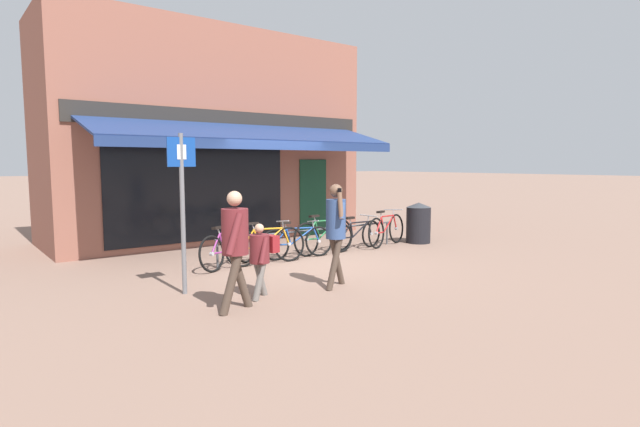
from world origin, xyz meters
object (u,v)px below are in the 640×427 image
at_px(bicycle_green, 324,236).
at_px(bicycle_black, 357,235).
at_px(bicycle_red, 387,230).
at_px(bicycle_blue, 297,242).
at_px(pedestrian_child, 261,252).
at_px(pedestrian_second_adult, 235,238).
at_px(pedestrian_adult, 336,223).
at_px(bicycle_purple, 229,248).
at_px(bicycle_orange, 266,245).
at_px(parking_sign, 182,197).
at_px(litter_bin, 418,223).

relative_size(bicycle_green, bicycle_black, 1.12).
height_order(bicycle_black, bicycle_red, bicycle_red).
distance_m(bicycle_blue, bicycle_black, 1.69).
bearing_deg(bicycle_red, bicycle_blue, 162.98).
distance_m(pedestrian_child, pedestrian_second_adult, 0.78).
distance_m(pedestrian_adult, pedestrian_child, 1.34).
height_order(bicycle_purple, bicycle_green, bicycle_green).
bearing_deg(bicycle_red, pedestrian_child, -172.11).
relative_size(bicycle_orange, bicycle_green, 0.96).
relative_size(bicycle_purple, bicycle_red, 0.93).
bearing_deg(bicycle_green, bicycle_orange, -179.84).
distance_m(bicycle_red, parking_sign, 5.93).
bearing_deg(bicycle_purple, bicycle_blue, -24.74).
relative_size(bicycle_green, litter_bin, 1.81).
height_order(bicycle_blue, pedestrian_adult, pedestrian_adult).
distance_m(bicycle_blue, parking_sign, 3.50).
relative_size(bicycle_purple, bicycle_black, 0.96).
relative_size(bicycle_blue, bicycle_red, 0.99).
relative_size(bicycle_black, parking_sign, 0.67).
distance_m(bicycle_purple, pedestrian_child, 2.37).
bearing_deg(bicycle_black, bicycle_green, 166.29).
xyz_separation_m(pedestrian_second_adult, litter_bin, (6.43, 2.38, -0.49)).
distance_m(pedestrian_child, parking_sign, 1.47).
distance_m(bicycle_orange, bicycle_black, 2.53).
xyz_separation_m(bicycle_blue, bicycle_black, (1.69, -0.01, 0.00)).
bearing_deg(bicycle_orange, bicycle_red, 6.76).
bearing_deg(bicycle_blue, bicycle_purple, -172.11).
xyz_separation_m(bicycle_green, bicycle_black, (0.88, -0.11, -0.04)).
bearing_deg(bicycle_blue, bicycle_green, 16.34).
distance_m(bicycle_red, litter_bin, 0.98).
bearing_deg(bicycle_orange, parking_sign, -146.07).
xyz_separation_m(bicycle_red, pedestrian_child, (-4.86, -2.20, 0.30)).
bearing_deg(pedestrian_adult, bicycle_purple, -80.05).
height_order(pedestrian_adult, pedestrian_second_adult, pedestrian_adult).
height_order(bicycle_black, pedestrian_adult, pedestrian_adult).
relative_size(pedestrian_child, litter_bin, 1.11).
distance_m(bicycle_orange, bicycle_red, 3.48).
bearing_deg(pedestrian_second_adult, litter_bin, -153.95).
bearing_deg(parking_sign, pedestrian_second_adult, -80.79).
bearing_deg(pedestrian_second_adult, bicycle_orange, -123.17).
xyz_separation_m(pedestrian_adult, pedestrian_child, (-1.28, 0.19, -0.35)).
bearing_deg(pedestrian_second_adult, bicycle_black, -144.67).
bearing_deg(bicycle_orange, pedestrian_adult, -86.86).
distance_m(bicycle_green, pedestrian_child, 3.82).
distance_m(bicycle_red, pedestrian_child, 5.34).
relative_size(pedestrian_adult, pedestrian_second_adult, 1.02).
bearing_deg(bicycle_purple, pedestrian_child, -128.96).
xyz_separation_m(bicycle_purple, bicycle_orange, (0.74, -0.15, 0.01)).
distance_m(bicycle_orange, pedestrian_child, 2.53).
relative_size(bicycle_purple, parking_sign, 0.65).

